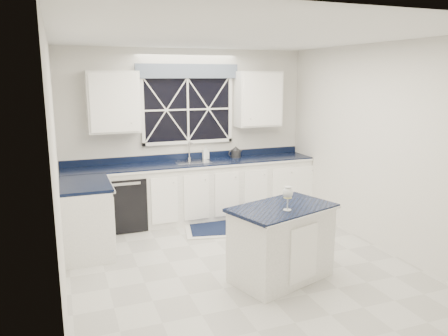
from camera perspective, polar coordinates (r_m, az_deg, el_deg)
name	(u,v)px	position (r m, az deg, el deg)	size (l,w,h in m)	color
ground	(241,267)	(5.45, 2.20, -12.77)	(4.50, 4.50, 0.00)	#B4B4AF
back_wall	(188,134)	(7.14, -4.79, 4.44)	(4.00, 0.10, 2.70)	silver
base_cabinets	(176,197)	(6.79, -6.26, -3.74)	(3.99, 1.60, 0.90)	white
countertop	(193,163)	(6.92, -4.04, 0.61)	(3.98, 0.64, 0.04)	black
dishwasher	(124,201)	(6.82, -12.89, -4.26)	(0.60, 0.58, 0.82)	black
window	(188,104)	(7.04, -4.75, 8.27)	(1.65, 0.09, 1.26)	black
upper_cabinets	(190,100)	(6.92, -4.47, 8.79)	(3.10, 0.34, 0.90)	white
faucet	(190,150)	(7.07, -4.52, 2.32)	(0.05, 0.20, 0.30)	#B9B9BB
island	(281,243)	(5.04, 7.50, -9.63)	(1.31, 1.01, 0.86)	white
rug	(232,227)	(6.75, 1.06, -7.67)	(1.58, 1.15, 0.02)	beige
kettle	(236,152)	(7.28, 1.53, 2.05)	(0.27, 0.19, 0.19)	#2C2C2E
wine_glass	(288,194)	(4.72, 8.33, -3.38)	(0.11, 0.11, 0.26)	silver
soap_bottle	(206,152)	(7.19, -2.41, 2.08)	(0.10, 0.10, 0.21)	silver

